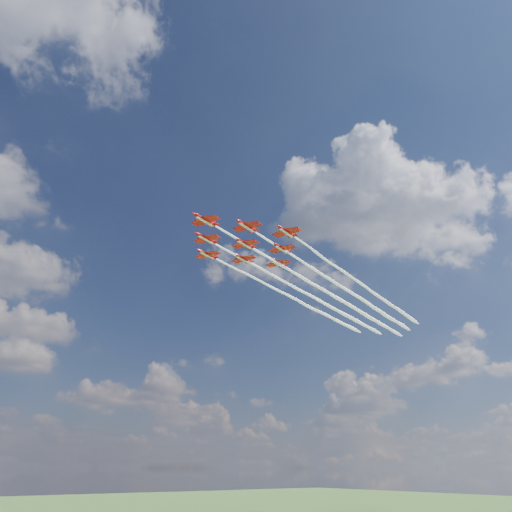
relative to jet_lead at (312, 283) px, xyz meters
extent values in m
cylinder|color=red|center=(-60.08, -21.98, 0.00)|extent=(7.41, 3.55, 1.03)
cone|color=red|center=(-64.49, -23.59, 0.00)|extent=(2.12, 1.62, 1.03)
cone|color=red|center=(-55.93, -20.46, 0.00)|extent=(1.65, 1.37, 0.94)
ellipsoid|color=black|center=(-61.84, -22.62, 0.42)|extent=(2.13, 1.47, 0.67)
cube|color=red|center=(-59.64, -21.82, -0.05)|extent=(5.79, 9.15, 0.13)
cube|color=red|center=(-56.55, -20.69, 0.00)|extent=(2.40, 3.63, 0.11)
cube|color=red|center=(-56.37, -20.62, 0.84)|extent=(1.46, 0.64, 1.69)
cube|color=silver|center=(-60.08, -21.98, -0.47)|extent=(6.91, 3.21, 0.11)
cylinder|color=red|center=(-48.30, -25.78, 0.00)|extent=(7.41, 3.55, 1.03)
cone|color=red|center=(-52.71, -27.40, 0.00)|extent=(2.12, 1.62, 1.03)
cone|color=red|center=(-44.16, -24.27, 0.00)|extent=(1.65, 1.37, 0.94)
ellipsoid|color=black|center=(-50.07, -26.43, 0.42)|extent=(2.13, 1.47, 0.67)
cube|color=red|center=(-47.86, -25.62, -0.05)|extent=(5.79, 9.15, 0.13)
cube|color=red|center=(-44.77, -24.49, 0.00)|extent=(2.40, 3.63, 0.11)
cube|color=red|center=(-44.60, -24.43, 0.84)|extent=(1.46, 0.64, 1.69)
cube|color=silver|center=(-48.30, -25.78, -0.47)|extent=(6.91, 3.21, 0.11)
cylinder|color=red|center=(-53.54, -11.47, 0.00)|extent=(7.41, 3.55, 1.03)
cone|color=red|center=(-57.95, -13.09, 0.00)|extent=(2.12, 1.62, 1.03)
cone|color=red|center=(-49.39, -9.96, 0.00)|extent=(1.65, 1.37, 0.94)
ellipsoid|color=black|center=(-55.30, -12.12, 0.42)|extent=(2.13, 1.47, 0.67)
cube|color=red|center=(-53.10, -11.31, -0.05)|extent=(5.79, 9.15, 0.13)
cube|color=red|center=(-50.01, -10.18, 0.00)|extent=(2.40, 3.63, 0.11)
cube|color=red|center=(-49.83, -10.12, 0.84)|extent=(1.46, 0.64, 1.69)
cube|color=silver|center=(-53.54, -11.47, -0.47)|extent=(6.91, 3.21, 0.11)
cylinder|color=red|center=(-36.53, -29.59, 0.00)|extent=(7.41, 3.55, 1.03)
cone|color=red|center=(-40.94, -31.20, 0.00)|extent=(2.12, 1.62, 1.03)
cone|color=red|center=(-32.38, -28.07, 0.00)|extent=(1.65, 1.37, 0.94)
ellipsoid|color=black|center=(-38.29, -30.23, 0.42)|extent=(2.13, 1.47, 0.67)
cube|color=red|center=(-36.08, -29.43, -0.05)|extent=(5.79, 9.15, 0.13)
cube|color=red|center=(-33.00, -28.30, 0.00)|extent=(2.40, 3.63, 0.11)
cube|color=red|center=(-32.82, -28.23, 0.84)|extent=(1.46, 0.64, 1.69)
cube|color=silver|center=(-36.53, -29.59, -0.47)|extent=(6.91, 3.21, 0.11)
cylinder|color=red|center=(-41.76, -15.28, 0.00)|extent=(7.41, 3.55, 1.03)
cone|color=red|center=(-46.17, -16.89, 0.00)|extent=(2.12, 1.62, 1.03)
cone|color=red|center=(-37.61, -13.76, 0.00)|extent=(1.65, 1.37, 0.94)
ellipsoid|color=black|center=(-43.52, -15.92, 0.42)|extent=(2.13, 1.47, 0.67)
cube|color=red|center=(-41.32, -15.12, -0.05)|extent=(5.79, 9.15, 0.13)
cube|color=red|center=(-38.23, -13.99, 0.00)|extent=(2.40, 3.63, 0.11)
cube|color=red|center=(-38.06, -13.92, 0.84)|extent=(1.46, 0.64, 1.69)
cube|color=silver|center=(-41.76, -15.28, -0.47)|extent=(6.91, 3.21, 0.11)
cylinder|color=red|center=(-47.00, -0.97, 0.00)|extent=(7.41, 3.55, 1.03)
cone|color=red|center=(-51.41, -2.58, 0.00)|extent=(2.12, 1.62, 1.03)
cone|color=red|center=(-42.85, 0.55, 0.00)|extent=(1.65, 1.37, 0.94)
ellipsoid|color=black|center=(-48.76, -1.61, 0.42)|extent=(2.13, 1.47, 0.67)
cube|color=red|center=(-46.55, -0.81, -0.05)|extent=(5.79, 9.15, 0.13)
cube|color=red|center=(-43.47, 0.32, 0.00)|extent=(2.40, 3.63, 0.11)
cube|color=red|center=(-43.29, 0.39, 0.84)|extent=(1.46, 0.64, 1.69)
cube|color=silver|center=(-47.00, -0.97, -0.47)|extent=(6.91, 3.21, 0.11)
cylinder|color=red|center=(-29.98, -19.08, 0.00)|extent=(7.41, 3.55, 1.03)
cone|color=red|center=(-34.39, -20.70, 0.00)|extent=(2.12, 1.62, 1.03)
cone|color=red|center=(-25.84, -17.57, 0.00)|extent=(1.65, 1.37, 0.94)
ellipsoid|color=black|center=(-31.75, -19.73, 0.42)|extent=(2.13, 1.47, 0.67)
cube|color=red|center=(-29.54, -18.92, -0.05)|extent=(5.79, 9.15, 0.13)
cube|color=red|center=(-26.46, -17.79, 0.00)|extent=(2.40, 3.63, 0.11)
cube|color=red|center=(-26.28, -17.73, 0.84)|extent=(1.46, 0.64, 1.69)
cube|color=silver|center=(-29.98, -19.08, -0.47)|extent=(6.91, 3.21, 0.11)
cylinder|color=red|center=(-35.22, -4.77, 0.00)|extent=(7.41, 3.55, 1.03)
cone|color=red|center=(-39.63, -6.39, 0.00)|extent=(2.12, 1.62, 1.03)
cone|color=red|center=(-31.07, -3.26, 0.00)|extent=(1.65, 1.37, 0.94)
ellipsoid|color=black|center=(-36.98, -5.42, 0.42)|extent=(2.13, 1.47, 0.67)
cube|color=red|center=(-34.78, -4.61, -0.05)|extent=(5.79, 9.15, 0.13)
cube|color=red|center=(-31.69, -3.48, 0.00)|extent=(2.40, 3.63, 0.11)
cube|color=red|center=(-31.51, -3.42, 0.84)|extent=(1.46, 0.64, 1.69)
cube|color=silver|center=(-35.22, -4.77, -0.47)|extent=(6.91, 3.21, 0.11)
cylinder|color=red|center=(-23.44, -8.58, 0.00)|extent=(7.41, 3.55, 1.03)
cone|color=red|center=(-27.85, -10.19, 0.00)|extent=(2.12, 1.62, 1.03)
cone|color=red|center=(-19.30, -7.06, 0.00)|extent=(1.65, 1.37, 0.94)
ellipsoid|color=black|center=(-25.21, -9.22, 0.42)|extent=(2.13, 1.47, 0.67)
cube|color=red|center=(-23.00, -8.42, -0.05)|extent=(5.79, 9.15, 0.13)
cube|color=red|center=(-19.91, -7.29, 0.00)|extent=(2.40, 3.63, 0.11)
cube|color=red|center=(-19.74, -7.22, 0.84)|extent=(1.46, 0.64, 1.69)
cube|color=silver|center=(-23.44, -8.58, -0.47)|extent=(6.91, 3.21, 0.11)
camera|label=1|loc=(-121.75, -133.29, -64.96)|focal=35.00mm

